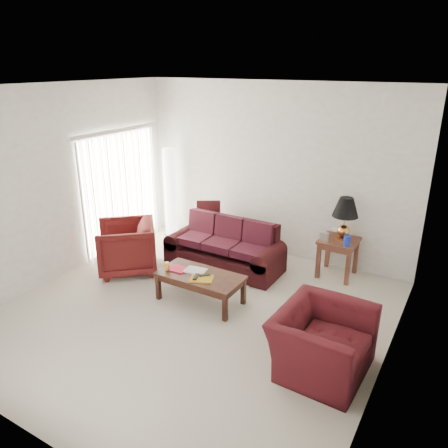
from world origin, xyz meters
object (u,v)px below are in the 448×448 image
object	(u,v)px
sofa	(224,245)
floor_lamp	(170,192)
armchair_right	(322,342)
armchair_left	(127,247)
end_table	(337,257)
coffee_table	(200,288)

from	to	relation	value
sofa	floor_lamp	bearing A→B (deg)	161.52
sofa	armchair_right	distance (m)	2.83
armchair_right	sofa	bearing A→B (deg)	55.66
floor_lamp	armchair_left	world-z (taller)	floor_lamp
end_table	armchair_left	xyz separation A→B (m)	(-3.04, -1.60, 0.11)
end_table	armchair_right	world-z (taller)	armchair_right
sofa	armchair_right	world-z (taller)	sofa
floor_lamp	armchair_right	xyz separation A→B (m)	(3.92, -2.41, -0.53)
sofa	armchair_right	xyz separation A→B (m)	(2.27, -1.69, -0.04)
end_table	armchair_left	distance (m)	3.44
sofa	coffee_table	distance (m)	1.19
armchair_left	floor_lamp	bearing A→B (deg)	150.05
sofa	armchair_right	bearing A→B (deg)	-31.41
armchair_left	armchair_right	distance (m)	3.67
sofa	armchair_left	size ratio (longest dim) A/B	2.11
armchair_right	coffee_table	xyz separation A→B (m)	(-1.99, 0.54, -0.14)
sofa	armchair_left	xyz separation A→B (m)	(-1.31, -0.92, 0.02)
armchair_right	end_table	bearing A→B (deg)	15.27
armchair_right	floor_lamp	bearing A→B (deg)	60.69
sofa	armchair_left	distance (m)	1.61
end_table	coffee_table	xyz separation A→B (m)	(-1.44, -1.82, -0.10)
armchair_right	coffee_table	bearing A→B (deg)	76.99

